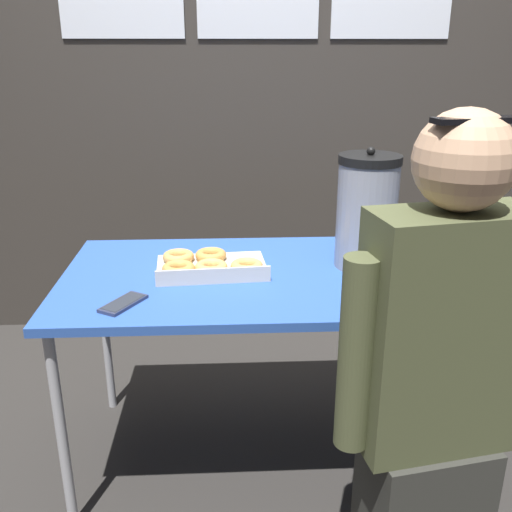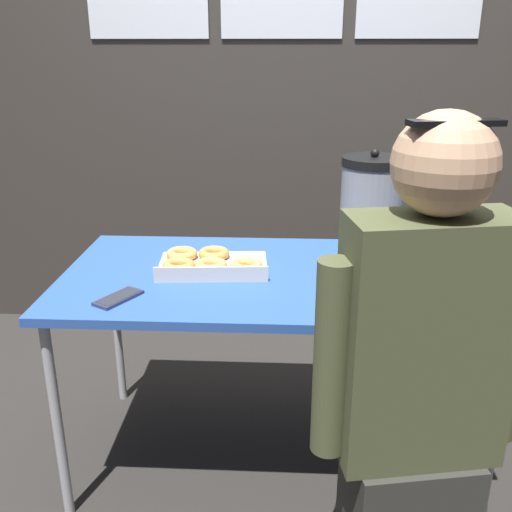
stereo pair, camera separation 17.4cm
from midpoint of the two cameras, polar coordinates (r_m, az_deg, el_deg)
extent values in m
plane|color=#2D2B28|center=(2.25, 4.03, -19.08)|extent=(12.00, 12.00, 0.00)
cube|color=#38332D|center=(2.90, 4.34, 18.74)|extent=(6.00, 0.10, 2.71)
cube|color=#2D56B2|center=(1.89, 4.55, -2.19)|extent=(1.40, 0.74, 0.03)
cylinder|color=#ADADB2|center=(1.88, -16.70, -15.77)|extent=(0.03, 0.03, 0.69)
cylinder|color=#ADADB2|center=(1.92, 25.20, -16.12)|extent=(0.03, 0.03, 0.69)
cylinder|color=#ADADB2|center=(2.41, -11.75, -6.87)|extent=(0.03, 0.03, 0.69)
cylinder|color=#ADADB2|center=(2.44, 19.77, -7.32)|extent=(0.03, 0.03, 0.69)
cube|color=beige|center=(1.92, -1.75, -1.07)|extent=(0.38, 0.28, 0.02)
cube|color=beige|center=(1.80, -1.77, -1.69)|extent=(0.36, 0.04, 0.04)
torus|color=tan|center=(1.86, -5.11, -1.03)|extent=(0.14, 0.14, 0.03)
torus|color=#E3AB5E|center=(1.86, -1.87, -1.00)|extent=(0.14, 0.14, 0.03)
torus|color=#E0A85B|center=(1.86, 1.69, -1.03)|extent=(0.14, 0.14, 0.03)
torus|color=#DBA356|center=(1.97, -4.94, 0.16)|extent=(0.13, 0.13, 0.03)
torus|color=#CE964A|center=(1.97, -1.72, 0.20)|extent=(0.14, 0.14, 0.03)
cylinder|color=#939399|center=(1.91, 13.92, 3.57)|extent=(0.20, 0.20, 0.35)
cylinder|color=black|center=(1.87, 14.40, 9.13)|extent=(0.21, 0.21, 0.03)
sphere|color=black|center=(1.87, 14.47, 9.91)|extent=(0.03, 0.03, 0.03)
cylinder|color=black|center=(1.85, 14.20, -0.69)|extent=(0.02, 0.05, 0.02)
cube|color=#2D334C|center=(1.72, -10.80, -4.20)|extent=(0.13, 0.16, 0.01)
cube|color=#2D333D|center=(1.71, -10.81, -4.03)|extent=(0.12, 0.14, 0.00)
cube|color=#4C5133|center=(1.41, 19.92, -8.21)|extent=(0.41, 0.24, 0.61)
sphere|color=tan|center=(1.28, 22.12, 8.49)|extent=(0.22, 0.22, 0.22)
cube|color=black|center=(1.24, 23.27, 12.13)|extent=(0.20, 0.08, 0.01)
cylinder|color=#4C5133|center=(1.53, 27.15, -8.27)|extent=(0.08, 0.08, 0.49)
cylinder|color=#4C5133|center=(1.35, 11.32, -10.26)|extent=(0.08, 0.08, 0.49)
camera|label=1|loc=(0.09, -87.33, 0.98)|focal=40.00mm
camera|label=2|loc=(0.09, 92.67, -0.98)|focal=40.00mm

